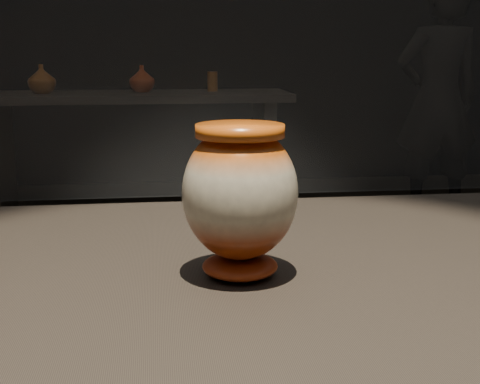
# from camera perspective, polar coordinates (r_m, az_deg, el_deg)

# --- Properties ---
(main_vase) EXTENTS (0.17, 0.17, 0.20)m
(main_vase) POSITION_cam_1_polar(r_m,az_deg,el_deg) (0.86, 0.00, -0.24)
(main_vase) COLOR maroon
(main_vase) RESTS_ON display_plinth
(back_shelf) EXTENTS (2.00, 0.60, 0.90)m
(back_shelf) POSITION_cam_1_polar(r_m,az_deg,el_deg) (4.39, -9.00, 4.94)
(back_shelf) COLOR black
(back_shelf) RESTS_ON ground
(back_vase_left) EXTENTS (0.23, 0.23, 0.18)m
(back_vase_left) POSITION_cam_1_polar(r_m,az_deg,el_deg) (4.39, -16.57, 9.22)
(back_vase_left) COLOR #A15B17
(back_vase_left) RESTS_ON back_shelf
(back_vase_mid) EXTENTS (0.21, 0.21, 0.17)m
(back_vase_mid) POSITION_cam_1_polar(r_m,az_deg,el_deg) (4.37, -8.37, 9.53)
(back_vase_mid) COLOR maroon
(back_vase_mid) RESTS_ON back_shelf
(back_vase_right) EXTENTS (0.07, 0.07, 0.13)m
(back_vase_right) POSITION_cam_1_polar(r_m,az_deg,el_deg) (4.42, -2.36, 9.41)
(back_vase_right) COLOR #A15B17
(back_vase_right) RESTS_ON back_shelf
(visitor) EXTENTS (0.61, 0.40, 1.65)m
(visitor) POSITION_cam_1_polar(r_m,az_deg,el_deg) (4.84, 16.51, 7.54)
(visitor) COLOR black
(visitor) RESTS_ON ground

